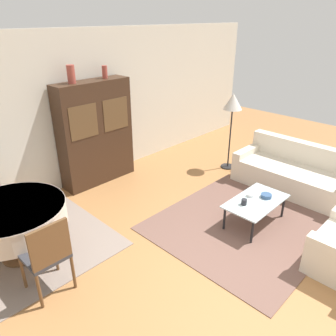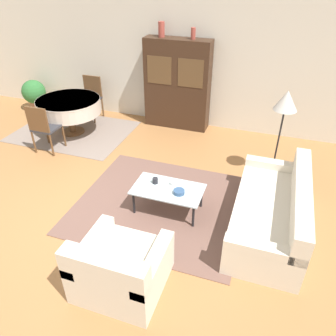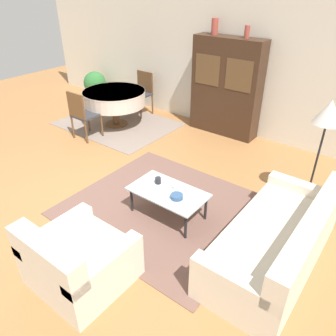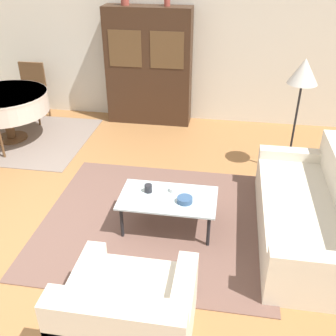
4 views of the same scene
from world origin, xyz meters
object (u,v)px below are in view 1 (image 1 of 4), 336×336
at_px(cup, 244,202).
at_px(bowl_small, 251,195).
at_px(floor_lamp, 233,105).
at_px(couch, 294,174).
at_px(dining_table, 13,217).
at_px(coffee_table, 256,203).
at_px(dining_chair_near, 47,253).
at_px(bowl, 266,196).
at_px(vase_short, 105,72).
at_px(vase_tall, 71,74).
at_px(display_cabinet, 96,133).

distance_m(cup, bowl_small, 0.28).
height_order(floor_lamp, bowl_small, floor_lamp).
bearing_deg(couch, dining_table, 68.27).
distance_m(coffee_table, dining_chair_near, 2.95).
bearing_deg(bowl, coffee_table, 162.40).
xyz_separation_m(dining_table, cup, (2.57, -1.72, -0.17)).
relative_size(dining_chair_near, bowl_small, 8.48).
bearing_deg(cup, vase_short, 95.19).
height_order(floor_lamp, bowl, floor_lamp).
relative_size(coffee_table, dining_chair_near, 1.07).
xyz_separation_m(coffee_table, dining_table, (-2.79, 1.79, 0.25)).
bearing_deg(bowl_small, dining_chair_near, 164.59).
bearing_deg(cup, floor_lamp, 40.38).
distance_m(dining_table, dining_chair_near, 0.87).
height_order(bowl, vase_short, vase_short).
bearing_deg(dining_table, cup, -33.71).
height_order(coffee_table, dining_table, dining_table).
height_order(floor_lamp, vase_tall, vase_tall).
bearing_deg(coffee_table, couch, 3.18).
distance_m(display_cabinet, bowl, 3.14).
xyz_separation_m(couch, dining_table, (-4.27, 1.70, 0.32)).
relative_size(couch, dining_table, 1.54).
relative_size(floor_lamp, bowl_small, 13.70).
relative_size(cup, vase_short, 0.41).
height_order(dining_chair_near, floor_lamp, floor_lamp).
bearing_deg(bowl_small, vase_tall, 113.20).
bearing_deg(floor_lamp, couch, -86.93).
bearing_deg(bowl, display_cabinet, 108.22).
height_order(display_cabinet, floor_lamp, display_cabinet).
height_order(coffee_table, bowl_small, bowl_small).
bearing_deg(bowl_small, couch, -1.85).
height_order(dining_chair_near, vase_tall, vase_tall).
bearing_deg(coffee_table, cup, 162.70).
xyz_separation_m(display_cabinet, dining_table, (-2.01, -1.10, -0.33)).
bearing_deg(bowl_small, bowl, -54.57).
bearing_deg(cup, bowl, -17.44).
height_order(cup, bowl, cup).
height_order(couch, vase_short, vase_short).
xyz_separation_m(display_cabinet, cup, (0.56, -2.81, -0.50)).
distance_m(dining_table, bowl, 3.51).
bearing_deg(display_cabinet, bowl, -71.78).
xyz_separation_m(couch, floor_lamp, (-0.07, 1.37, 1.02)).
bearing_deg(bowl, dining_chair_near, 161.95).
bearing_deg(vase_short, bowl_small, -79.09).
height_order(bowl_small, vase_tall, vase_tall).
distance_m(coffee_table, bowl, 0.20).
bearing_deg(vase_short, vase_tall, -180.00).
height_order(display_cabinet, bowl, display_cabinet).
height_order(bowl, vase_tall, vase_tall).
bearing_deg(couch, cup, 90.41).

